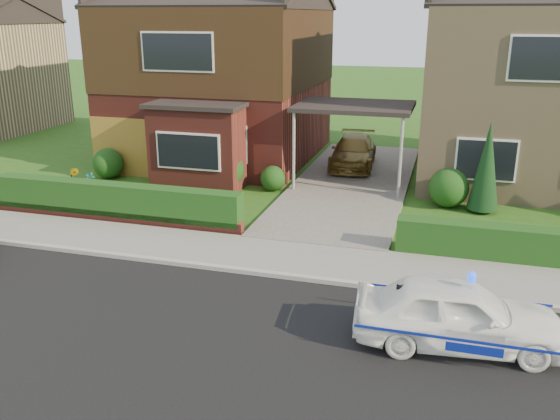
% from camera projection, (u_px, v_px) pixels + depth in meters
% --- Properties ---
extents(ground, '(120.00, 120.00, 0.00)m').
position_uv_depth(ground, '(247.00, 351.00, 10.33)').
color(ground, '#254F15').
rests_on(ground, ground).
extents(road, '(60.00, 6.00, 0.02)m').
position_uv_depth(road, '(247.00, 351.00, 10.33)').
color(road, black).
rests_on(road, ground).
extents(kerb, '(60.00, 0.16, 0.12)m').
position_uv_depth(kerb, '(292.00, 277.00, 13.09)').
color(kerb, '#9E9993').
rests_on(kerb, ground).
extents(sidewalk, '(60.00, 2.00, 0.10)m').
position_uv_depth(sidewalk, '(303.00, 259.00, 14.05)').
color(sidewalk, slate).
rests_on(sidewalk, ground).
extents(driveway, '(3.80, 12.00, 0.12)m').
position_uv_depth(driveway, '(352.00, 183.00, 20.34)').
color(driveway, '#666059').
rests_on(driveway, ground).
extents(house_left, '(7.50, 9.53, 7.25)m').
position_uv_depth(house_left, '(222.00, 61.00, 23.33)').
color(house_left, maroon).
rests_on(house_left, ground).
extents(house_right, '(7.50, 8.06, 7.25)m').
position_uv_depth(house_right, '(537.00, 73.00, 20.42)').
color(house_right, tan).
rests_on(house_right, ground).
extents(carport_link, '(3.80, 3.00, 2.77)m').
position_uv_depth(carport_link, '(354.00, 108.00, 19.48)').
color(carport_link, black).
rests_on(carport_link, ground).
extents(garage_door, '(2.20, 0.10, 2.10)m').
position_uv_depth(garage_door, '(120.00, 147.00, 21.25)').
color(garage_door, brown).
rests_on(garage_door, ground).
extents(dwarf_wall, '(7.70, 0.25, 0.36)m').
position_uv_depth(dwarf_wall, '(113.00, 217.00, 16.63)').
color(dwarf_wall, maroon).
rests_on(dwarf_wall, ground).
extents(hedge_left, '(7.50, 0.55, 0.90)m').
position_uv_depth(hedge_left, '(117.00, 221.00, 16.82)').
color(hedge_left, '#193912').
rests_on(hedge_left, ground).
extents(hedge_right, '(7.50, 0.55, 0.80)m').
position_uv_depth(hedge_right, '(560.00, 268.00, 13.69)').
color(hedge_right, '#193912').
rests_on(hedge_right, ground).
extents(shrub_left_far, '(1.08, 1.08, 1.08)m').
position_uv_depth(shrub_left_far, '(108.00, 163.00, 21.05)').
color(shrub_left_far, '#193912').
rests_on(shrub_left_far, ground).
extents(shrub_left_mid, '(1.32, 1.32, 1.32)m').
position_uv_depth(shrub_left_mid, '(224.00, 170.00, 19.65)').
color(shrub_left_mid, '#193912').
rests_on(shrub_left_mid, ground).
extents(shrub_left_near, '(0.84, 0.84, 0.84)m').
position_uv_depth(shrub_left_near, '(273.00, 178.00, 19.58)').
color(shrub_left_near, '#193912').
rests_on(shrub_left_near, ground).
extents(shrub_right_near, '(1.20, 1.20, 1.20)m').
position_uv_depth(shrub_right_near, '(449.00, 188.00, 17.87)').
color(shrub_right_near, '#193912').
rests_on(shrub_right_near, ground).
extents(conifer_a, '(0.90, 0.90, 2.60)m').
position_uv_depth(conifer_a, '(486.00, 169.00, 17.21)').
color(conifer_a, black).
rests_on(conifer_a, ground).
extents(police_car, '(3.30, 3.72, 1.39)m').
position_uv_depth(police_car, '(458.00, 314.00, 10.31)').
color(police_car, white).
rests_on(police_car, ground).
extents(driveway_car, '(1.80, 3.91, 1.11)m').
position_uv_depth(driveway_car, '(353.00, 152.00, 22.23)').
color(driveway_car, brown).
rests_on(driveway_car, driveway).
extents(potted_plant_a, '(0.43, 0.32, 0.74)m').
position_uv_depth(potted_plant_a, '(90.00, 184.00, 19.07)').
color(potted_plant_a, gray).
rests_on(potted_plant_a, ground).
extents(potted_plant_b, '(0.44, 0.39, 0.67)m').
position_uv_depth(potted_plant_b, '(74.00, 178.00, 20.01)').
color(potted_plant_b, gray).
rests_on(potted_plant_b, ground).
extents(potted_plant_c, '(0.50, 0.50, 0.74)m').
position_uv_depth(potted_plant_c, '(232.00, 213.00, 16.34)').
color(potted_plant_c, gray).
rests_on(potted_plant_c, ground).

